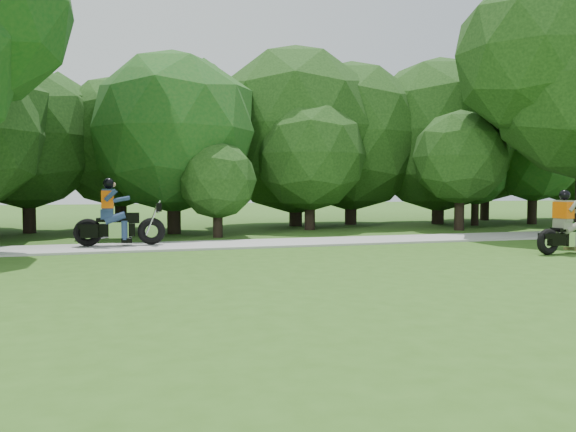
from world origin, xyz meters
TOP-DOWN VIEW (x-y plane):
  - ground at (0.00, 0.00)m, footprint 100.00×100.00m
  - walkway at (0.00, 8.00)m, footprint 60.00×2.20m
  - tree_line at (-0.15, 14.69)m, footprint 40.17×11.76m
  - chopper_motorcycle at (5.86, 3.42)m, footprint 2.31×0.69m
  - touring_motorcycle at (-5.36, 8.29)m, footprint 2.52×0.74m

SIDE VIEW (x-z plane):
  - ground at x=0.00m, z-range 0.00..0.00m
  - walkway at x=0.00m, z-range 0.00..0.06m
  - chopper_motorcycle at x=5.86m, z-range -0.22..1.44m
  - touring_motorcycle at x=-5.36m, z-range -0.20..1.72m
  - tree_line at x=-0.15m, z-range -0.19..7.69m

